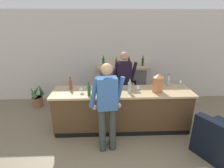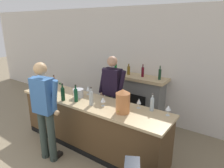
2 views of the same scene
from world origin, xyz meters
TOP-DOWN VIEW (x-y plane):
  - wall_back_panel at (0.00, 3.97)m, footprint 12.00×0.07m
  - bar_counter at (0.23, 2.21)m, footprint 3.14×0.74m
  - fireplace_stone at (0.39, 3.71)m, footprint 1.54×0.52m
  - armchair_black at (2.02, 1.22)m, footprint 1.12×1.09m
  - potted_plant_corner at (-2.18, 3.43)m, footprint 0.43×0.43m
  - person_customer at (-0.12, 1.46)m, footprint 0.65×0.34m
  - person_bartender at (0.33, 2.80)m, footprint 0.66×0.31m
  - copper_dispenser at (1.00, 2.14)m, footprint 0.24×0.27m
  - ice_bucket_steel at (-0.08, 2.23)m, footprint 0.21×0.21m
  - wine_bottle_burgundy_dark at (1.36, 2.48)m, footprint 0.07×0.07m
  - wine_bottle_rose_blush at (0.38, 2.08)m, footprint 0.08×0.08m
  - wine_bottle_riesling_slim at (-0.49, 1.98)m, footprint 0.07×0.07m
  - wine_bottle_cabernet_heavy at (0.04, 2.04)m, footprint 0.07×0.07m
  - wine_bottle_chardonnay_pale at (-0.20, 1.94)m, footprint 0.07×0.07m
  - wine_bottle_port_short at (-0.93, 2.34)m, footprint 0.07×0.07m
  - wine_glass_front_left at (-0.03, 2.46)m, footprint 0.08×0.08m
  - wine_glass_mid_counter at (1.13, 2.45)m, footprint 0.08×0.08m
  - wine_glass_front_right at (-0.67, 2.13)m, footprint 0.09×0.09m
  - wine_glass_back_row at (0.58, 2.17)m, footprint 0.09×0.09m
  - wine_glass_by_dispenser at (1.65, 2.46)m, footprint 0.09×0.09m

SIDE VIEW (x-z plane):
  - armchair_black at x=2.02m, z-range -0.14..0.67m
  - potted_plant_corner at x=-2.18m, z-range -0.09..0.64m
  - bar_counter at x=0.23m, z-range 0.00..0.96m
  - fireplace_stone at x=0.39m, z-range -0.15..1.32m
  - person_bartender at x=0.33m, z-range 0.09..1.83m
  - person_customer at x=-0.12m, z-range 0.10..1.88m
  - ice_bucket_steel at x=-0.08m, z-range 0.96..1.13m
  - wine_glass_back_row at x=0.58m, z-range 0.99..1.16m
  - wine_glass_front_right at x=-0.67m, z-range 0.99..1.16m
  - wine_glass_mid_counter at x=1.13m, z-range 0.99..1.17m
  - wine_glass_front_left at x=-0.03m, z-range 1.00..1.17m
  - wine_glass_by_dispenser at x=1.65m, z-range 1.00..1.17m
  - wine_bottle_riesling_slim at x=-0.49m, z-range 0.94..1.24m
  - wine_bottle_burgundy_dark at x=1.36m, z-range 0.94..1.24m
  - wine_bottle_port_short at x=-0.93m, z-range 0.94..1.24m
  - wine_bottle_cabernet_heavy at x=0.04m, z-range 0.94..1.27m
  - wine_bottle_chardonnay_pale at x=-0.20m, z-range 0.94..1.27m
  - wine_bottle_rose_blush at x=0.38m, z-range 0.94..1.27m
  - copper_dispenser at x=1.00m, z-range 0.96..1.36m
  - wall_back_panel at x=0.00m, z-range 0.00..2.75m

